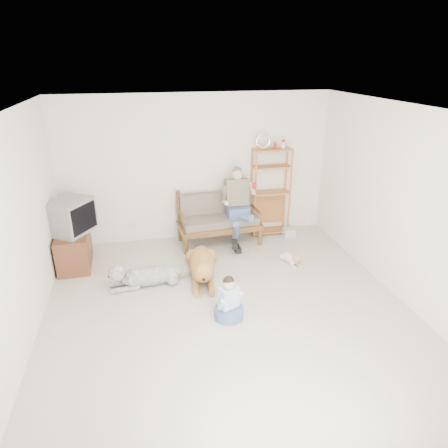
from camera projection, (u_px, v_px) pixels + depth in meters
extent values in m
plane|color=beige|center=(231.00, 316.00, 5.43)|extent=(5.50, 5.50, 0.00)
plane|color=silver|center=(232.00, 112.00, 4.39)|extent=(5.50, 5.50, 0.00)
plane|color=silver|center=(197.00, 168.00, 7.39)|extent=(5.00, 0.00, 5.00)
plane|color=silver|center=(335.00, 395.00, 2.44)|extent=(5.00, 0.00, 5.00)
plane|color=silver|center=(12.00, 243.00, 4.42)|extent=(0.00, 5.50, 5.50)
plane|color=silver|center=(410.00, 209.00, 5.41)|extent=(0.00, 5.50, 5.50)
cube|color=brown|center=(219.00, 225.00, 7.45)|extent=(1.54, 0.80, 0.10)
cube|color=#6E6254|center=(219.00, 220.00, 7.41)|extent=(1.42, 0.69, 0.13)
cube|color=#6E6254|center=(217.00, 204.00, 7.53)|extent=(1.38, 0.21, 0.45)
cylinder|color=brown|center=(216.00, 192.00, 7.51)|extent=(1.40, 0.14, 0.05)
cylinder|color=brown|center=(185.00, 245.00, 7.12)|extent=(0.07, 0.07, 0.30)
cylinder|color=brown|center=(180.00, 216.00, 7.53)|extent=(0.07, 0.07, 0.95)
cylinder|color=brown|center=(260.00, 238.00, 7.40)|extent=(0.07, 0.07, 0.30)
cylinder|color=brown|center=(251.00, 211.00, 7.81)|extent=(0.07, 0.07, 0.95)
cube|color=slate|center=(238.00, 211.00, 7.38)|extent=(0.39, 0.37, 0.20)
cube|color=#70694E|center=(237.00, 192.00, 7.34)|extent=(0.41, 0.28, 0.52)
sphere|color=tan|center=(237.00, 174.00, 7.18)|extent=(0.21, 0.21, 0.21)
sphere|color=#58534E|center=(237.00, 172.00, 7.18)|extent=(0.19, 0.19, 0.19)
cylinder|color=red|center=(254.00, 186.00, 7.13)|extent=(0.07, 0.07, 0.09)
cube|color=#AC6C36|center=(273.00, 150.00, 7.36)|extent=(0.71, 0.29, 0.03)
torus|color=silver|center=(263.00, 141.00, 7.26)|extent=(0.29, 0.05, 0.29)
cone|color=red|center=(275.00, 144.00, 7.33)|extent=(0.09, 0.09, 0.15)
cylinder|color=#AC6C36|center=(255.00, 196.00, 7.49)|extent=(0.04, 0.04, 1.69)
cylinder|color=#AC6C36|center=(251.00, 192.00, 7.73)|extent=(0.04, 0.04, 1.69)
cylinder|color=#AC6C36|center=(290.00, 193.00, 7.63)|extent=(0.04, 0.04, 1.69)
cylinder|color=#AC6C36|center=(285.00, 189.00, 7.87)|extent=(0.04, 0.04, 1.69)
cube|color=silver|center=(289.00, 232.00, 7.85)|extent=(0.24, 0.18, 0.15)
cube|color=brown|center=(74.00, 249.00, 6.64)|extent=(0.53, 0.92, 0.60)
cube|color=brown|center=(57.00, 256.00, 6.40)|extent=(0.03, 0.40, 0.50)
cube|color=brown|center=(61.00, 245.00, 6.79)|extent=(0.03, 0.40, 0.50)
cube|color=gray|center=(71.00, 216.00, 6.45)|extent=(0.81, 0.85, 0.55)
cube|color=black|center=(84.00, 218.00, 6.37)|extent=(0.32, 0.49, 0.44)
cube|color=silver|center=(133.00, 226.00, 7.53)|extent=(0.12, 0.02, 0.08)
ellipsoid|color=#A9783A|center=(202.00, 263.00, 6.46)|extent=(0.53, 1.14, 0.35)
sphere|color=#A9783A|center=(203.00, 272.00, 6.14)|extent=(0.35, 0.35, 0.35)
sphere|color=#A9783A|center=(203.00, 272.00, 5.83)|extent=(0.27, 0.27, 0.27)
ellipsoid|color=#A9783A|center=(204.00, 278.00, 5.73)|extent=(0.14, 0.21, 0.11)
cylinder|color=#A9783A|center=(201.00, 253.00, 7.00)|extent=(0.15, 0.44, 0.06)
ellipsoid|color=#A9783A|center=(197.00, 272.00, 5.85)|extent=(0.07, 0.09, 0.14)
ellipsoid|color=#A9783A|center=(210.00, 271.00, 5.87)|extent=(0.07, 0.09, 0.14)
ellipsoid|color=white|center=(152.00, 276.00, 6.15)|extent=(0.98, 0.43, 0.28)
sphere|color=white|center=(134.00, 278.00, 6.06)|extent=(0.28, 0.28, 0.28)
sphere|color=white|center=(117.00, 273.00, 5.94)|extent=(0.25, 0.25, 0.25)
ellipsoid|color=white|center=(109.00, 276.00, 5.92)|extent=(0.19, 0.13, 0.09)
cylinder|color=white|center=(183.00, 275.00, 6.32)|extent=(0.36, 0.21, 0.05)
ellipsoid|color=white|center=(118.00, 270.00, 6.02)|extent=(0.08, 0.06, 0.12)
ellipsoid|color=white|center=(119.00, 276.00, 5.87)|extent=(0.08, 0.06, 0.12)
ellipsoid|color=white|center=(289.00, 258.00, 6.84)|extent=(0.26, 0.42, 0.15)
sphere|color=white|center=(293.00, 260.00, 6.74)|extent=(0.15, 0.15, 0.15)
sphere|color=tan|center=(297.00, 259.00, 6.63)|extent=(0.14, 0.14, 0.14)
ellipsoid|color=tan|center=(299.00, 261.00, 6.59)|extent=(0.08, 0.11, 0.05)
cylinder|color=white|center=(283.00, 256.00, 7.01)|extent=(0.11, 0.14, 0.02)
cone|color=tan|center=(294.00, 257.00, 6.61)|extent=(0.04, 0.04, 0.05)
cone|color=tan|center=(299.00, 256.00, 6.65)|extent=(0.04, 0.04, 0.05)
torus|color=red|center=(296.00, 259.00, 6.65)|extent=(0.13, 0.13, 0.02)
cylinder|color=slate|center=(229.00, 312.00, 5.38)|extent=(0.40, 0.40, 0.14)
cube|color=silver|center=(228.00, 297.00, 5.31)|extent=(0.30, 0.25, 0.31)
sphere|color=tan|center=(229.00, 284.00, 5.21)|extent=(0.16, 0.16, 0.16)
sphere|color=black|center=(229.00, 281.00, 5.21)|extent=(0.15, 0.15, 0.15)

